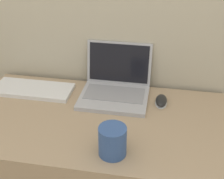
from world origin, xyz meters
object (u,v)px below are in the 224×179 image
(laptop, at_px, (116,86))
(drink_cup, at_px, (112,141))
(external_keyboard, at_px, (33,89))
(computer_mouse, at_px, (161,101))

(laptop, height_order, drink_cup, laptop)
(external_keyboard, bearing_deg, computer_mouse, 0.14)
(drink_cup, relative_size, computer_mouse, 1.10)
(drink_cup, bearing_deg, computer_mouse, 66.63)
(drink_cup, bearing_deg, laptop, 98.24)
(laptop, bearing_deg, drink_cup, -81.76)
(laptop, distance_m, computer_mouse, 0.23)
(laptop, height_order, external_keyboard, laptop)
(computer_mouse, bearing_deg, drink_cup, -113.37)
(drink_cup, xyz_separation_m, computer_mouse, (0.16, 0.37, -0.05))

